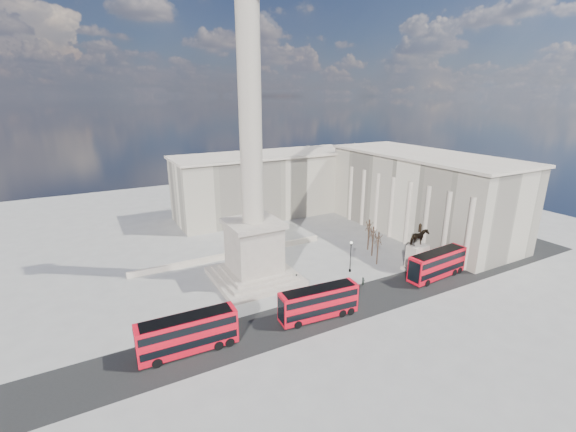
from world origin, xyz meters
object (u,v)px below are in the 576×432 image
(red_bus_a, at_px, (188,333))
(pedestrian_walking, at_px, (363,282))
(victorian_lamp, at_px, (351,254))
(red_bus_c, at_px, (437,264))
(red_bus_b, at_px, (319,302))
(equestrian_statue, at_px, (417,254))
(pedestrian_standing, at_px, (429,264))
(red_bus_d, at_px, (434,266))
(pedestrian_crossing, at_px, (296,279))
(nelsons_column, at_px, (253,209))

(red_bus_a, relative_size, pedestrian_walking, 7.06)
(victorian_lamp, bearing_deg, red_bus_c, -37.49)
(red_bus_b, height_order, equestrian_statue, equestrian_statue)
(red_bus_c, distance_m, pedestrian_standing, 4.29)
(red_bus_c, relative_size, red_bus_d, 1.17)
(red_bus_b, distance_m, pedestrian_crossing, 11.20)
(equestrian_statue, distance_m, pedestrian_standing, 3.63)
(nelsons_column, bearing_deg, red_bus_a, -136.37)
(red_bus_b, distance_m, victorian_lamp, 17.00)
(red_bus_d, height_order, victorian_lamp, victorian_lamp)
(pedestrian_standing, height_order, pedestrian_crossing, pedestrian_crossing)
(nelsons_column, height_order, victorian_lamp, nelsons_column)
(pedestrian_walking, bearing_deg, pedestrian_standing, -1.68)
(red_bus_c, height_order, pedestrian_crossing, red_bus_c)
(red_bus_d, height_order, pedestrian_walking, red_bus_d)
(nelsons_column, relative_size, equestrian_statue, 5.44)
(equestrian_statue, bearing_deg, red_bus_a, -174.95)
(red_bus_d, bearing_deg, red_bus_c, -35.96)
(red_bus_c, xyz_separation_m, pedestrian_crossing, (-23.16, 9.79, -1.71))
(red_bus_a, xyz_separation_m, red_bus_d, (43.72, 0.10, -0.41))
(red_bus_c, height_order, pedestrian_walking, red_bus_c)
(red_bus_a, distance_m, victorian_lamp, 33.41)
(victorian_lamp, height_order, pedestrian_standing, victorian_lamp)
(nelsons_column, distance_m, red_bus_b, 19.31)
(pedestrian_walking, relative_size, pedestrian_crossing, 0.96)
(nelsons_column, bearing_deg, red_bus_c, -27.43)
(red_bus_d, bearing_deg, pedestrian_standing, 46.21)
(red_bus_b, distance_m, red_bus_c, 25.59)
(nelsons_column, xyz_separation_m, pedestrian_standing, (30.60, -11.50, -12.11))
(equestrian_statue, xyz_separation_m, pedestrian_standing, (2.64, -0.59, -2.42))
(red_bus_c, height_order, pedestrian_standing, red_bus_c)
(red_bus_b, bearing_deg, nelsons_column, 105.98)
(equestrian_statue, height_order, pedestrian_walking, equestrian_statue)
(pedestrian_standing, bearing_deg, equestrian_statue, -25.00)
(equestrian_statue, xyz_separation_m, pedestrian_crossing, (-22.36, 5.77, -2.31))
(equestrian_statue, bearing_deg, pedestrian_standing, -12.66)
(red_bus_b, relative_size, red_bus_c, 0.96)
(red_bus_d, distance_m, victorian_lamp, 14.72)
(red_bus_b, relative_size, red_bus_d, 1.13)
(red_bus_b, xyz_separation_m, pedestrian_crossing, (2.40, 10.82, -1.60))
(red_bus_b, bearing_deg, red_bus_d, 7.66)
(nelsons_column, xyz_separation_m, red_bus_c, (28.76, -14.92, -10.29))
(red_bus_a, height_order, red_bus_c, red_bus_a)
(red_bus_c, distance_m, equestrian_statue, 4.14)
(nelsons_column, bearing_deg, pedestrian_standing, -20.60)
(red_bus_d, bearing_deg, red_bus_b, 175.93)
(red_bus_b, bearing_deg, victorian_lamp, 42.06)
(nelsons_column, relative_size, red_bus_b, 4.15)
(pedestrian_walking, bearing_deg, equestrian_statue, 0.94)
(red_bus_c, relative_size, victorian_lamp, 2.09)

